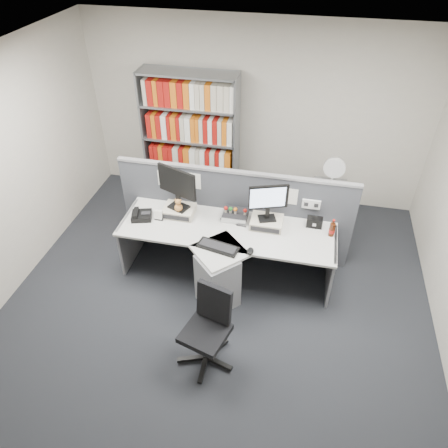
% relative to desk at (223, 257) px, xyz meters
% --- Properties ---
extents(ground, '(5.50, 5.50, 0.00)m').
position_rel_desk_xyz_m(ground, '(0.00, -0.60, -0.46)').
color(ground, '#26282D').
rests_on(ground, ground).
extents(room_shell, '(5.04, 5.54, 2.72)m').
position_rel_desk_xyz_m(room_shell, '(0.00, -0.60, 1.33)').
color(room_shell, beige).
rests_on(room_shell, ground).
extents(partition, '(3.00, 0.08, 1.27)m').
position_rel_desk_xyz_m(partition, '(0.00, 0.65, 0.19)').
color(partition, '#45474E').
rests_on(partition, ground).
extents(desk, '(2.60, 1.20, 0.72)m').
position_rel_desk_xyz_m(desk, '(0.00, 0.00, 0.00)').
color(desk, beige).
rests_on(desk, ground).
extents(monitor_riser_left, '(0.38, 0.31, 0.10)m').
position_rel_desk_xyz_m(monitor_riser_left, '(-0.65, 0.38, 0.31)').
color(monitor_riser_left, beige).
rests_on(monitor_riser_left, desk).
extents(monitor_riser_right, '(0.38, 0.31, 0.10)m').
position_rel_desk_xyz_m(monitor_riser_right, '(0.45, 0.38, 0.31)').
color(monitor_riser_right, beige).
rests_on(monitor_riser_right, desk).
extents(monitor_left, '(0.51, 0.25, 0.55)m').
position_rel_desk_xyz_m(monitor_left, '(-0.65, 0.38, 0.69)').
color(monitor_left, black).
rests_on(monitor_left, monitor_riser_left).
extents(monitor_right, '(0.45, 0.21, 0.47)m').
position_rel_desk_xyz_m(monitor_right, '(0.45, 0.38, 0.65)').
color(monitor_right, black).
rests_on(monitor_right, monitor_riser_right).
extents(desktop_pc, '(0.30, 0.27, 0.08)m').
position_rel_desk_xyz_m(desktop_pc, '(0.06, 0.46, 0.30)').
color(desktop_pc, black).
rests_on(desktop_pc, desk).
extents(figurines, '(0.29, 0.05, 0.09)m').
position_rel_desk_xyz_m(figurines, '(0.04, 0.44, 0.40)').
color(figurines, beige).
rests_on(figurines, desktop_pc).
extents(keyboard, '(0.50, 0.28, 0.03)m').
position_rel_desk_xyz_m(keyboard, '(-0.03, -0.14, 0.28)').
color(keyboard, black).
rests_on(keyboard, desk).
extents(mouse, '(0.08, 0.12, 0.05)m').
position_rel_desk_xyz_m(mouse, '(0.34, -0.14, 0.29)').
color(mouse, black).
rests_on(mouse, desk).
extents(desk_phone, '(0.29, 0.28, 0.10)m').
position_rel_desk_xyz_m(desk_phone, '(-1.08, 0.20, 0.30)').
color(desk_phone, black).
rests_on(desk_phone, desk).
extents(desk_calendar, '(0.11, 0.08, 0.13)m').
position_rel_desk_xyz_m(desk_calendar, '(-0.86, 0.23, 0.32)').
color(desk_calendar, black).
rests_on(desk_calendar, desk).
extents(plush_toy, '(0.10, 0.10, 0.17)m').
position_rel_desk_xyz_m(plush_toy, '(-0.63, 0.31, 0.44)').
color(plush_toy, '#C48441').
rests_on(plush_toy, monitor_riser_left).
extents(speaker, '(0.19, 0.10, 0.12)m').
position_rel_desk_xyz_m(speaker, '(1.02, 0.49, 0.33)').
color(speaker, black).
rests_on(speaker, desk).
extents(cola_bottle, '(0.07, 0.07, 0.23)m').
position_rel_desk_xyz_m(cola_bottle, '(1.22, 0.36, 0.35)').
color(cola_bottle, '#3F190A').
rests_on(cola_bottle, desk).
extents(shelving_unit, '(1.41, 0.40, 2.00)m').
position_rel_desk_xyz_m(shelving_unit, '(-0.90, 1.85, 0.52)').
color(shelving_unit, gray).
rests_on(shelving_unit, ground).
extents(filing_cabinet, '(0.45, 0.61, 0.70)m').
position_rel_desk_xyz_m(filing_cabinet, '(1.20, 1.40, -0.11)').
color(filing_cabinet, gray).
rests_on(filing_cabinet, ground).
extents(desk_fan, '(0.29, 0.17, 0.48)m').
position_rel_desk_xyz_m(desk_fan, '(1.20, 1.40, 0.55)').
color(desk_fan, white).
rests_on(desk_fan, filing_cabinet).
extents(office_chair, '(0.60, 0.59, 0.90)m').
position_rel_desk_xyz_m(office_chair, '(0.08, -1.04, 0.02)').
color(office_chair, silver).
rests_on(office_chair, ground).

